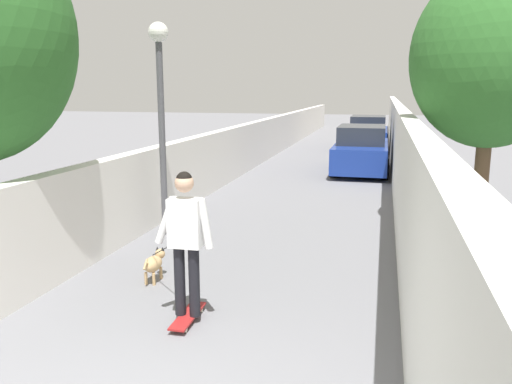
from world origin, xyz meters
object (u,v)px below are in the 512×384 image
dog (154,263)px  person_skateboarder (186,233)px  skateboard (188,316)px  car_far (368,134)px  tree_right_near (492,58)px  lamp_post (160,90)px  car_near (361,151)px

dog → person_skateboarder: bearing=-139.7°
skateboard → car_far: (18.45, -1.47, 0.65)m
skateboard → dog: 1.49m
tree_right_near → skateboard: tree_right_near is taller
dog → car_far: 17.50m
tree_right_near → dog: size_ratio=3.46×
lamp_post → person_skateboarder: bearing=-152.2°
tree_right_near → car_far: (13.47, 2.54, -2.57)m
lamp_post → car_near: bearing=-21.0°
lamp_post → person_skateboarder: size_ratio=2.25×
person_skateboarder → car_far: person_skateboarder is taller
car_near → lamp_post: bearing=159.0°
tree_right_near → lamp_post: size_ratio=1.27×
tree_right_near → car_far: bearing=10.7°
car_far → person_skateboarder: bearing=175.4°
person_skateboarder → car_far: bearing=-4.6°
tree_right_near → car_far: tree_right_near is taller
tree_right_near → skateboard: size_ratio=6.15×
lamp_post → skateboard: 4.69m
skateboard → dog: size_ratio=0.56×
dog → car_far: size_ratio=0.36×
skateboard → car_far: size_ratio=0.20×
skateboard → lamp_post: bearing=27.8°
car_near → car_far: same height
lamp_post → dog: lamp_post is taller
dog → car_near: (10.87, -2.42, 0.44)m
lamp_post → person_skateboarder: (-3.43, -1.81, -1.60)m
person_skateboarder → car_near: person_skateboarder is taller
tree_right_near → person_skateboarder: tree_right_near is taller
lamp_post → car_near: size_ratio=0.94×
skateboard → car_near: (11.99, -1.47, 0.65)m
lamp_post → car_near: lamp_post is taller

